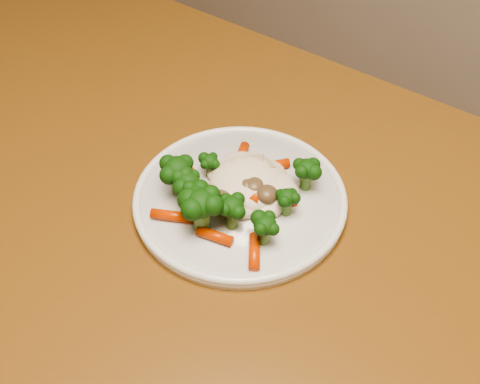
{
  "coord_description": "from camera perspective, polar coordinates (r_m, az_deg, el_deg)",
  "views": [
    {
      "loc": [
        0.46,
        0.0,
        1.27
      ],
      "look_at": [
        0.16,
        0.38,
        0.77
      ],
      "focal_mm": 45.0,
      "sensor_mm": 36.0,
      "label": 1
    }
  ],
  "objects": [
    {
      "name": "dining_table",
      "position": [
        0.82,
        -6.87,
        -5.21
      ],
      "size": [
        1.11,
        0.76,
        0.75
      ],
      "rotation": [
        0.0,
        0.0,
        0.04
      ],
      "color": "brown",
      "rests_on": "ground"
    },
    {
      "name": "meal",
      "position": [
        0.68,
        -0.91,
        0.15
      ],
      "size": [
        0.17,
        0.17,
        0.05
      ],
      "color": "#F8E7C6",
      "rests_on": "plate"
    },
    {
      "name": "plate",
      "position": [
        0.71,
        -0.0,
        -0.79
      ],
      "size": [
        0.25,
        0.25,
        0.01
      ],
      "primitive_type": "cylinder",
      "color": "white",
      "rests_on": "dining_table"
    }
  ]
}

